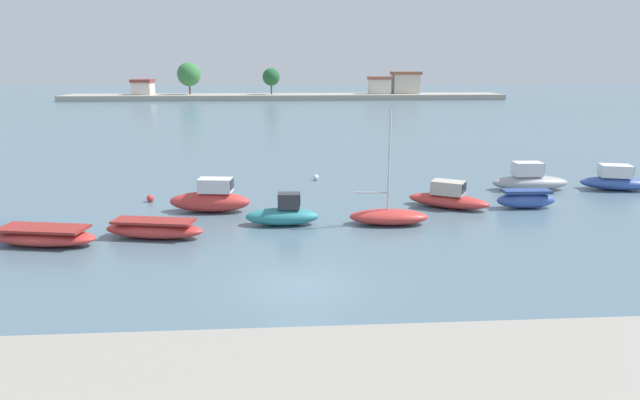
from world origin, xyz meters
TOP-DOWN VIEW (x-y plane):
  - ground_plane at (0.00, 0.00)m, footprint 400.00×400.00m
  - moored_boat_1 at (-11.20, 5.35)m, footprint 5.00×2.47m
  - moored_boat_2 at (-6.56, 6.04)m, footprint 4.80×2.15m
  - moored_boat_3 at (-4.54, 10.47)m, footprint 4.52×1.98m
  - moored_boat_4 at (-0.62, 7.72)m, footprint 3.70×1.46m
  - moored_boat_5 at (4.64, 7.47)m, footprint 4.04×1.84m
  - moored_boat_6 at (8.58, 10.45)m, footprint 4.63×3.52m
  - moored_boat_7 at (12.86, 10.06)m, footprint 3.31×1.13m
  - moored_boat_8 at (15.04, 14.39)m, footprint 4.88×1.83m
  - moored_boat_9 at (20.59, 14.04)m, footprint 4.65×2.66m
  - mooring_buoy_0 at (1.62, 18.24)m, footprint 0.39×0.39m
  - mooring_buoy_1 at (-8.36, 12.83)m, footprint 0.42×0.42m
  - mooring_buoy_2 at (-4.59, 15.08)m, footprint 0.44×0.44m
  - distant_shoreline at (-0.31, 107.84)m, footprint 99.50×10.79m

SIDE VIEW (x-z plane):
  - ground_plane at x=0.00m, z-range 0.00..0.00m
  - mooring_buoy_0 at x=1.62m, z-range 0.00..0.39m
  - mooring_buoy_1 at x=-8.36m, z-range 0.00..0.42m
  - mooring_buoy_2 at x=-4.59m, z-range 0.00..0.44m
  - moored_boat_1 at x=-11.20m, z-range -0.02..0.80m
  - moored_boat_2 at x=-6.56m, z-range -0.02..0.84m
  - moored_boat_5 at x=4.64m, z-range -2.46..3.29m
  - moored_boat_7 at x=12.86m, z-range -0.02..1.02m
  - moored_boat_4 at x=-0.62m, z-range -0.27..1.35m
  - moored_boat_6 at x=8.58m, z-range -0.20..1.31m
  - moored_boat_9 at x=20.59m, z-range -0.20..1.42m
  - moored_boat_8 at x=15.04m, z-range -0.27..1.52m
  - moored_boat_3 at x=-4.54m, z-range -0.23..1.61m
  - distant_shoreline at x=-0.31m, z-range -2.52..5.77m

